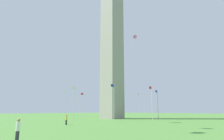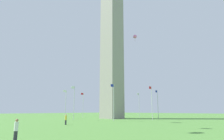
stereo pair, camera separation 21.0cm
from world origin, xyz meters
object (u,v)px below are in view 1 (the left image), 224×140
Objects in this scene: flagpole_ne at (114,100)px; flagpole_s at (139,104)px; flagpole_w at (83,104)px; kite_pink_delta at (135,36)px; flagpole_e at (152,101)px; flagpole_se at (158,103)px; flagpole_sw at (111,104)px; obelisk_monument at (112,41)px; flagpole_n at (74,101)px; person_white_shirt at (18,130)px; flagpole_nw at (65,103)px; person_yellow_shirt at (66,120)px.

flagpole_s is at bearing -157.50° from flagpole_ne.
flagpole_w is 3.79× the size of kite_pink_delta.
flagpole_e and flagpole_se have the same top height.
flagpole_sw and flagpole_w have the same top height.
obelisk_monument is 24.52m from flagpole_e.
flagpole_e is 26.14m from flagpole_sw.
flagpole_sw is 3.79× the size of kite_pink_delta.
flagpole_se is (-24.15, 10.00, 0.00)m from flagpole_n.
flagpole_e is 21.31m from kite_pink_delta.
obelisk_monument reaches higher than person_white_shirt.
flagpole_ne is at bearing 10.82° from kite_pink_delta.
flagpole_ne is 1.00× the size of flagpole_s.
flagpole_sw is at bearing -112.50° from flagpole_e.
flagpole_nw is 29.48m from kite_pink_delta.
flagpole_e is at bearing 45.00° from flagpole_s.
flagpole_s is 4.86× the size of person_yellow_shirt.
flagpole_e is at bearing 112.50° from flagpole_nw.
flagpole_e is 1.00× the size of flagpole_se.
kite_pink_delta reaches higher than flagpole_e.
kite_pink_delta is (7.72, -2.35, 20.17)m from flagpole_se.
flagpole_se is at bearing 11.28° from person_yellow_shirt.
flagpole_sw is at bearing -113.62° from kite_pink_delta.
flagpole_n is 1.00× the size of flagpole_se.
person_white_shirt is (37.56, 10.70, -3.85)m from flagpole_e.
flagpole_n and flagpole_sw have the same top height.
flagpole_se and flagpole_nw have the same top height.
flagpole_n and flagpole_se have the same top height.
flagpole_nw is (24.15, -10.00, 0.00)m from flagpole_s.
flagpole_s is 24.62m from kite_pink_delta.
flagpole_nw is at bearing -0.00° from flagpole_sw.
flagpole_w is at bearing 31.45° from person_white_shirt.
person_white_shirt is (47.56, 34.85, -3.85)m from flagpole_sw.
flagpole_w is (10.00, -4.14, 0.00)m from flagpole_sw.
kite_pink_delta is (-2.28, -6.49, 20.17)m from flagpole_e.
flagpole_sw is at bearing 40.52° from person_yellow_shirt.
flagpole_ne is at bearing 112.50° from flagpole_n.
flagpole_w is 36.03m from person_yellow_shirt.
flagpole_w is at bearing -157.50° from flagpole_nw.
flagpole_sw is at bearing 21.61° from person_white_shirt.
flagpole_w is (14.14, -14.14, 0.00)m from flagpole_s.
flagpole_nw is at bearing 37.04° from person_white_shirt.
obelisk_monument is at bearing 90.23° from flagpole_w.
flagpole_e is 1.00× the size of flagpole_nw.
obelisk_monument is 28.15× the size of person_white_shirt.
flagpole_ne and flagpole_se have the same top height.
flagpole_se is 1.00× the size of flagpole_nw.
flagpole_w is at bearing -112.50° from flagpole_ne.
kite_pink_delta is (-39.84, -17.19, 24.02)m from person_white_shirt.
person_yellow_shirt is at bearing 56.95° from flagpole_nw.
kite_pink_delta is at bearing 66.38° from flagpole_sw.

